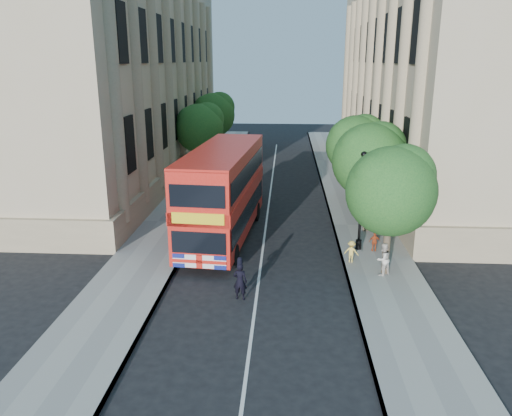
% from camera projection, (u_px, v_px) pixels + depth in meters
% --- Properties ---
extents(ground, '(120.00, 120.00, 0.00)m').
position_uv_depth(ground, '(256.00, 301.00, 20.65)').
color(ground, black).
rests_on(ground, ground).
extents(pavement_right, '(3.50, 80.00, 0.12)m').
position_uv_depth(pavement_right, '(362.00, 226.00, 29.87)').
color(pavement_right, gray).
rests_on(pavement_right, ground).
extents(pavement_left, '(3.50, 80.00, 0.12)m').
position_uv_depth(pavement_left, '(172.00, 222.00, 30.54)').
color(pavement_left, gray).
rests_on(pavement_left, ground).
extents(building_right, '(12.00, 38.00, 18.00)m').
position_uv_depth(building_right, '(444.00, 68.00, 40.24)').
color(building_right, tan).
rests_on(building_right, ground).
extents(building_left, '(12.00, 38.00, 18.00)m').
position_uv_depth(building_left, '(110.00, 67.00, 41.85)').
color(building_left, tan).
rests_on(building_left, ground).
extents(tree_right_near, '(4.00, 4.00, 6.08)m').
position_uv_depth(tree_right_near, '(392.00, 186.00, 22.00)').
color(tree_right_near, '#473828').
rests_on(tree_right_near, ground).
extents(tree_right_mid, '(4.20, 4.20, 6.37)m').
position_uv_depth(tree_right_mid, '(371.00, 157.00, 27.69)').
color(tree_right_mid, '#473828').
rests_on(tree_right_mid, ground).
extents(tree_right_far, '(4.00, 4.00, 6.15)m').
position_uv_depth(tree_right_far, '(356.00, 142.00, 33.46)').
color(tree_right_far, '#473828').
rests_on(tree_right_far, ground).
extents(tree_left_far, '(4.00, 4.00, 6.30)m').
position_uv_depth(tree_left_far, '(200.00, 126.00, 40.81)').
color(tree_left_far, '#473828').
rests_on(tree_left_far, ground).
extents(tree_left_back, '(4.20, 4.20, 6.65)m').
position_uv_depth(tree_left_back, '(214.00, 112.00, 48.39)').
color(tree_left_back, '#473828').
rests_on(tree_left_back, ground).
extents(lamp_post, '(0.32, 0.32, 5.16)m').
position_uv_depth(lamp_post, '(361.00, 205.00, 25.39)').
color(lamp_post, black).
rests_on(lamp_post, pavement_right).
extents(double_decker_bus, '(3.74, 11.00, 4.99)m').
position_uv_depth(double_decker_bus, '(223.00, 191.00, 27.11)').
color(double_decker_bus, red).
rests_on(double_decker_bus, ground).
extents(box_van, '(2.42, 5.35, 3.00)m').
position_uv_depth(box_van, '(242.00, 184.00, 34.05)').
color(box_van, black).
rests_on(box_van, ground).
extents(police_constable, '(0.64, 0.47, 1.62)m').
position_uv_depth(police_constable, '(240.00, 281.00, 20.64)').
color(police_constable, black).
rests_on(police_constable, ground).
extents(woman_pedestrian, '(0.95, 0.92, 1.54)m').
position_uv_depth(woman_pedestrian, '(383.00, 259.00, 22.73)').
color(woman_pedestrian, beige).
rests_on(woman_pedestrian, pavement_right).
extents(child_a, '(0.62, 0.30, 1.03)m').
position_uv_depth(child_a, '(375.00, 242.00, 25.64)').
color(child_a, '#C34A22').
rests_on(child_a, pavement_right).
extents(child_b, '(0.78, 0.58, 1.08)m').
position_uv_depth(child_b, '(351.00, 251.00, 24.25)').
color(child_b, '#E8C54F').
rests_on(child_b, pavement_right).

